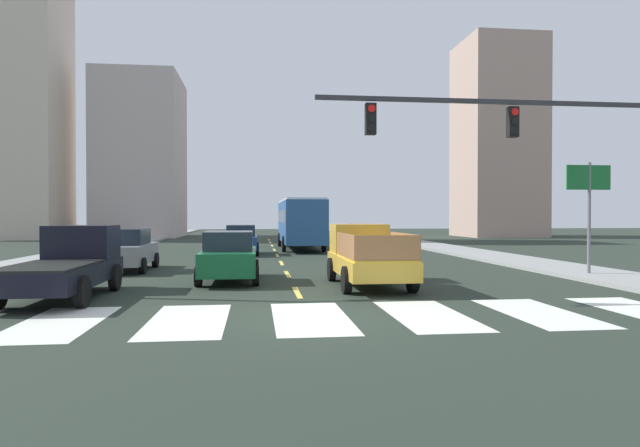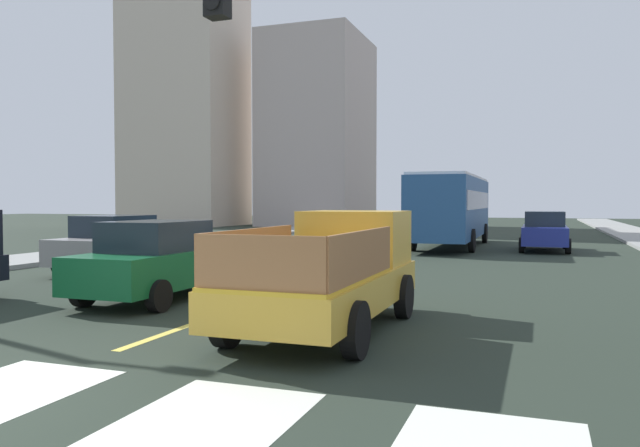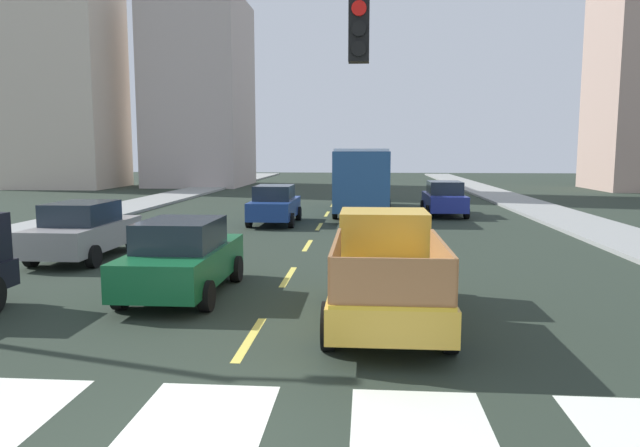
% 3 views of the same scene
% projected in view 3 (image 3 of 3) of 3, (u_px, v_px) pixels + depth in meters
% --- Properties ---
extents(sidewalk_right, '(3.15, 110.00, 0.15)m').
position_uv_depth(sidewalk_right, '(603.00, 231.00, 23.05)').
color(sidewalk_right, gray).
rests_on(sidewalk_right, ground).
extents(sidewalk_left, '(3.15, 110.00, 0.15)m').
position_uv_depth(sidewalk_left, '(52.00, 225.00, 24.83)').
color(sidewalk_left, gray).
rests_on(sidewalk_left, ground).
extents(lane_dash_0, '(0.16, 2.40, 0.01)m').
position_uv_depth(lane_dash_0, '(250.00, 338.00, 10.10)').
color(lane_dash_0, '#DFCC50').
rests_on(lane_dash_0, ground).
extents(lane_dash_1, '(0.16, 2.40, 0.01)m').
position_uv_depth(lane_dash_1, '(288.00, 277.00, 15.05)').
color(lane_dash_1, '#DFCC50').
rests_on(lane_dash_1, ground).
extents(lane_dash_2, '(0.16, 2.40, 0.01)m').
position_uv_depth(lane_dash_2, '(308.00, 245.00, 20.00)').
color(lane_dash_2, '#DFCC50').
rests_on(lane_dash_2, ground).
extents(lane_dash_3, '(0.16, 2.40, 0.01)m').
position_uv_depth(lane_dash_3, '(319.00, 226.00, 24.94)').
color(lane_dash_3, '#DFCC50').
rests_on(lane_dash_3, ground).
extents(lane_dash_4, '(0.16, 2.40, 0.01)m').
position_uv_depth(lane_dash_4, '(327.00, 214.00, 29.89)').
color(lane_dash_4, '#DFCC50').
rests_on(lane_dash_4, ground).
extents(lane_dash_5, '(0.16, 2.40, 0.01)m').
position_uv_depth(lane_dash_5, '(333.00, 205.00, 34.83)').
color(lane_dash_5, '#DFCC50').
rests_on(lane_dash_5, ground).
extents(lane_dash_6, '(0.16, 2.40, 0.01)m').
position_uv_depth(lane_dash_6, '(337.00, 198.00, 39.78)').
color(lane_dash_6, '#DFCC50').
rests_on(lane_dash_6, ground).
extents(lane_dash_7, '(0.16, 2.40, 0.01)m').
position_uv_depth(lane_dash_7, '(340.00, 193.00, 44.72)').
color(lane_dash_7, '#DFCC50').
rests_on(lane_dash_7, ground).
extents(pickup_stakebed, '(2.18, 5.20, 1.96)m').
position_uv_depth(pickup_stakebed, '(385.00, 270.00, 11.33)').
color(pickup_stakebed, gold).
rests_on(pickup_stakebed, ground).
extents(city_bus, '(2.72, 10.80, 3.32)m').
position_uv_depth(city_bus, '(362.00, 175.00, 30.34)').
color(city_bus, '#275187').
rests_on(city_bus, ground).
extents(sedan_near_right, '(2.02, 4.40, 1.72)m').
position_uv_depth(sedan_near_right, '(84.00, 230.00, 17.46)').
color(sedan_near_right, gray).
rests_on(sedan_near_right, ground).
extents(sedan_mid, '(2.02, 4.40, 1.72)m').
position_uv_depth(sedan_mid, '(183.00, 257.00, 13.08)').
color(sedan_mid, '#12592F').
rests_on(sedan_mid, ground).
extents(sedan_near_left, '(2.02, 4.40, 1.72)m').
position_uv_depth(sedan_near_left, '(444.00, 198.00, 29.07)').
color(sedan_near_left, navy).
rests_on(sedan_near_left, ground).
extents(sedan_far, '(2.02, 4.40, 1.72)m').
position_uv_depth(sedan_far, '(275.00, 205.00, 25.77)').
color(sedan_far, navy).
rests_on(sedan_far, ground).
extents(block_mid_right, '(8.24, 10.11, 16.86)m').
position_uv_depth(block_mid_right, '(200.00, 93.00, 53.35)').
color(block_mid_right, '#B9A8A1').
rests_on(block_mid_right, ground).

